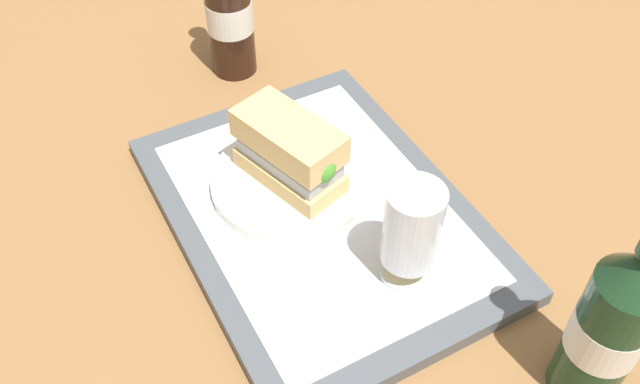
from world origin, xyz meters
name	(u,v)px	position (x,y,z in m)	size (l,w,h in m)	color
ground_plane	(320,221)	(0.00, 0.00, 0.00)	(3.00, 3.00, 0.00)	olive
tray	(320,215)	(0.00, 0.00, 0.01)	(0.44, 0.32, 0.02)	#4C5156
placemat	(320,209)	(0.00, 0.00, 0.02)	(0.38, 0.27, 0.00)	silver
plate	(291,181)	(-0.05, -0.01, 0.03)	(0.19, 0.19, 0.01)	silver
sandwich	(291,152)	(-0.05, -0.01, 0.08)	(0.14, 0.10, 0.08)	tan
beer_glass	(411,232)	(0.12, 0.04, 0.09)	(0.06, 0.06, 0.12)	silver
beer_bottle	(611,325)	(0.30, 0.12, 0.10)	(0.07, 0.07, 0.27)	#19381E
second_bottle	(229,6)	(-0.32, 0.03, 0.10)	(0.07, 0.07, 0.27)	black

